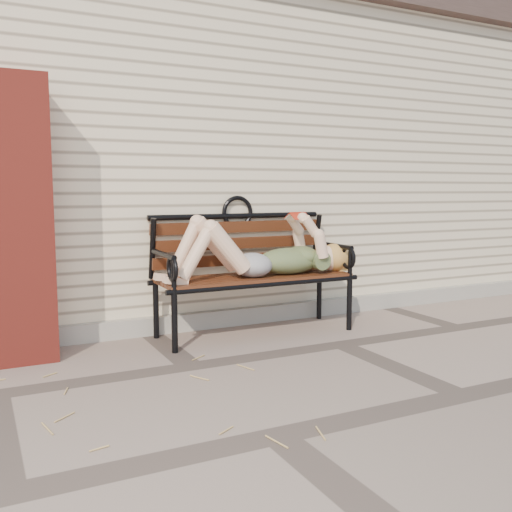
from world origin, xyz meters
TOP-DOWN VIEW (x-y plane):
  - ground at (0.00, 0.00)m, footprint 80.00×80.00m
  - house_wall at (0.00, 3.00)m, footprint 8.00×4.00m
  - house_roof at (0.00, 3.00)m, footprint 8.30×4.30m
  - foundation_strip at (0.00, 0.97)m, footprint 8.00×0.10m
  - brick_pillar at (-2.30, 0.75)m, footprint 0.50×0.50m
  - garden_bench at (-0.45, 0.72)m, footprint 1.80×0.72m
  - reading_woman at (-0.44, 0.58)m, footprint 1.70×0.39m
  - straw_scatter at (-1.75, -0.47)m, footprint 3.08×1.79m

SIDE VIEW (x-z plane):
  - ground at x=0.00m, z-range 0.00..0.00m
  - straw_scatter at x=-1.75m, z-range 0.00..0.01m
  - foundation_strip at x=0.00m, z-range 0.00..0.15m
  - garden_bench at x=-0.45m, z-range 0.07..1.23m
  - reading_woman at x=-0.44m, z-range 0.42..0.96m
  - brick_pillar at x=-2.30m, z-range 0.00..2.00m
  - house_wall at x=0.00m, z-range 0.00..3.00m
  - house_roof at x=0.00m, z-range 3.00..3.30m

